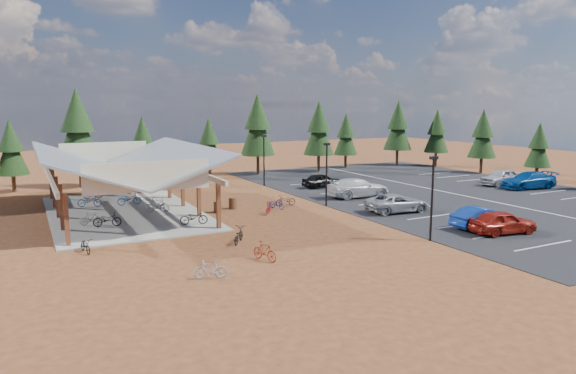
{
  "coord_description": "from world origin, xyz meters",
  "views": [
    {
      "loc": [
        -16.55,
        -32.81,
        8.15
      ],
      "look_at": [
        1.34,
        1.66,
        1.91
      ],
      "focal_mm": 32.0,
      "sensor_mm": 36.0,
      "label": 1
    }
  ],
  "objects_px": {
    "lamp_post_0": "(432,192)",
    "trash_bin_0": "(218,207)",
    "car_3": "(358,188)",
    "bike_15": "(268,208)",
    "car_8": "(501,177)",
    "bike_14": "(277,204)",
    "car_7": "(528,180)",
    "bike_3": "(93,193)",
    "car_2": "(397,203)",
    "car_1": "(481,217)",
    "bike_1": "(91,219)",
    "bike_2": "(89,201)",
    "bike_5": "(157,205)",
    "bike_8": "(85,246)",
    "trash_bin_1": "(233,203)",
    "bike_7": "(134,189)",
    "car_0": "(503,222)",
    "bike_11": "(265,251)",
    "bike_12": "(238,235)",
    "bike_6": "(129,199)",
    "bike_16": "(286,200)",
    "bike_0": "(107,220)",
    "lamp_post_2": "(264,157)",
    "bike_13": "(210,269)",
    "lamp_post_1": "(327,170)",
    "car_4": "(322,181)",
    "bike_4": "(194,217)",
    "bike_pavilion": "(122,163)"
  },
  "relations": [
    {
      "from": "lamp_post_0",
      "to": "trash_bin_0",
      "type": "bearing_deg",
      "value": 122.51
    },
    {
      "from": "lamp_post_0",
      "to": "car_3",
      "type": "distance_m",
      "value": 15.02
    },
    {
      "from": "bike_15",
      "to": "car_8",
      "type": "relative_size",
      "value": 0.32
    },
    {
      "from": "bike_14",
      "to": "car_7",
      "type": "relative_size",
      "value": 0.28
    },
    {
      "from": "bike_3",
      "to": "car_2",
      "type": "height_order",
      "value": "car_2"
    },
    {
      "from": "car_3",
      "to": "car_1",
      "type": "bearing_deg",
      "value": -172.41
    },
    {
      "from": "car_8",
      "to": "bike_14",
      "type": "bearing_deg",
      "value": -91.08
    },
    {
      "from": "bike_1",
      "to": "bike_14",
      "type": "xyz_separation_m",
      "value": [
        13.8,
        -0.38,
        -0.13
      ]
    },
    {
      "from": "bike_2",
      "to": "bike_5",
      "type": "height_order",
      "value": "bike_5"
    },
    {
      "from": "bike_8",
      "to": "car_7",
      "type": "height_order",
      "value": "car_7"
    },
    {
      "from": "car_2",
      "to": "bike_2",
      "type": "bearing_deg",
      "value": 64.96
    },
    {
      "from": "bike_8",
      "to": "lamp_post_0",
      "type": "bearing_deg",
      "value": -30.02
    },
    {
      "from": "trash_bin_1",
      "to": "bike_7",
      "type": "bearing_deg",
      "value": 118.61
    },
    {
      "from": "car_8",
      "to": "car_2",
      "type": "bearing_deg",
      "value": -74.14
    },
    {
      "from": "bike_8",
      "to": "car_0",
      "type": "height_order",
      "value": "car_0"
    },
    {
      "from": "car_7",
      "to": "bike_11",
      "type": "bearing_deg",
      "value": -64.73
    },
    {
      "from": "bike_7",
      "to": "bike_12",
      "type": "bearing_deg",
      "value": 179.45
    },
    {
      "from": "bike_7",
      "to": "bike_8",
      "type": "xyz_separation_m",
      "value": [
        -6.1,
        -17.94,
        -0.14
      ]
    },
    {
      "from": "bike_6",
      "to": "car_8",
      "type": "bearing_deg",
      "value": -99.94
    },
    {
      "from": "bike_5",
      "to": "car_3",
      "type": "height_order",
      "value": "car_3"
    },
    {
      "from": "bike_16",
      "to": "bike_0",
      "type": "bearing_deg",
      "value": -82.67
    },
    {
      "from": "trash_bin_0",
      "to": "car_1",
      "type": "xyz_separation_m",
      "value": [
        13.88,
        -12.79,
        0.3
      ]
    },
    {
      "from": "lamp_post_2",
      "to": "bike_13",
      "type": "relative_size",
      "value": 3.31
    },
    {
      "from": "bike_13",
      "to": "bike_16",
      "type": "height_order",
      "value": "bike_13"
    },
    {
      "from": "lamp_post_2",
      "to": "bike_15",
      "type": "bearing_deg",
      "value": -113.39
    },
    {
      "from": "bike_16",
      "to": "bike_1",
      "type": "bearing_deg",
      "value": -86.33
    },
    {
      "from": "lamp_post_1",
      "to": "bike_6",
      "type": "distance_m",
      "value": 16.17
    },
    {
      "from": "trash_bin_0",
      "to": "car_2",
      "type": "height_order",
      "value": "car_2"
    },
    {
      "from": "bike_16",
      "to": "car_8",
      "type": "height_order",
      "value": "car_8"
    },
    {
      "from": "lamp_post_1",
      "to": "car_4",
      "type": "xyz_separation_m",
      "value": [
        4.57,
        8.26,
        -2.25
      ]
    },
    {
      "from": "lamp_post_0",
      "to": "bike_4",
      "type": "xyz_separation_m",
      "value": [
        -11.56,
        10.34,
        -2.39
      ]
    },
    {
      "from": "bike_1",
      "to": "bike_11",
      "type": "bearing_deg",
      "value": -137.28
    },
    {
      "from": "bike_0",
      "to": "bike_7",
      "type": "xyz_separation_m",
      "value": [
        4.15,
        12.39,
        -0.02
      ]
    },
    {
      "from": "car_8",
      "to": "car_4",
      "type": "bearing_deg",
      "value": -114.24
    },
    {
      "from": "bike_8",
      "to": "bike_14",
      "type": "distance_m",
      "value": 16.03
    },
    {
      "from": "bike_2",
      "to": "bike_15",
      "type": "height_order",
      "value": "bike_2"
    },
    {
      "from": "bike_7",
      "to": "car_8",
      "type": "relative_size",
      "value": 0.32
    },
    {
      "from": "car_0",
      "to": "car_8",
      "type": "relative_size",
      "value": 0.91
    },
    {
      "from": "bike_6",
      "to": "car_0",
      "type": "bearing_deg",
      "value": -136.4
    },
    {
      "from": "bike_pavilion",
      "to": "car_7",
      "type": "bearing_deg",
      "value": -10.24
    },
    {
      "from": "bike_1",
      "to": "car_3",
      "type": "relative_size",
      "value": 0.26
    },
    {
      "from": "bike_1",
      "to": "bike_12",
      "type": "distance_m",
      "value": 11.15
    },
    {
      "from": "bike_13",
      "to": "car_7",
      "type": "relative_size",
      "value": 0.28
    },
    {
      "from": "bike_11",
      "to": "car_1",
      "type": "xyz_separation_m",
      "value": [
        15.79,
        -0.14,
        0.23
      ]
    },
    {
      "from": "lamp_post_1",
      "to": "bike_7",
      "type": "relative_size",
      "value": 3.39
    },
    {
      "from": "car_4",
      "to": "trash_bin_0",
      "type": "bearing_deg",
      "value": 114.71
    },
    {
      "from": "lamp_post_2",
      "to": "car_1",
      "type": "relative_size",
      "value": 1.19
    },
    {
      "from": "bike_7",
      "to": "car_3",
      "type": "bearing_deg",
      "value": -128.42
    },
    {
      "from": "bike_1",
      "to": "lamp_post_2",
      "type": "bearing_deg",
      "value": -46.56
    },
    {
      "from": "bike_1",
      "to": "car_3",
      "type": "xyz_separation_m",
      "value": [
        22.43,
        0.84,
        0.33
      ]
    }
  ]
}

